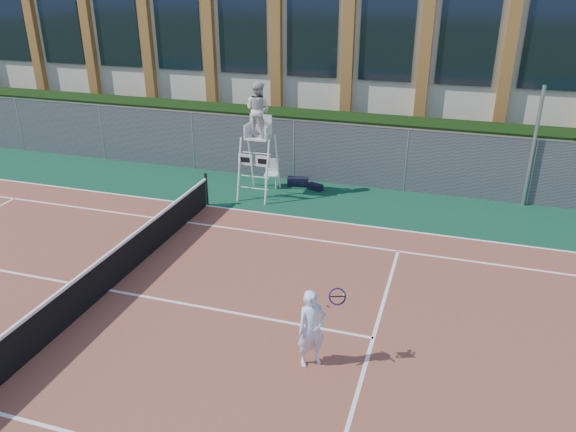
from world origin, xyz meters
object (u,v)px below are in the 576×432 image
(umpire_chair, at_px, (258,113))
(plastic_chair, at_px, (272,171))
(tennis_player, at_px, (312,328))
(steel_pole, at_px, (533,148))

(umpire_chair, bearing_deg, plastic_chair, 78.94)
(umpire_chair, bearing_deg, tennis_player, -63.66)
(umpire_chair, xyz_separation_m, plastic_chair, (0.16, 0.81, -2.24))
(tennis_player, bearing_deg, steel_pole, 65.38)
(umpire_chair, xyz_separation_m, tennis_player, (4.06, -8.21, -2.00))
(steel_pole, distance_m, umpire_chair, 8.78)
(steel_pole, xyz_separation_m, umpire_chair, (-8.58, -1.65, 0.88))
(steel_pole, relative_size, umpire_chair, 1.01)
(umpire_chair, height_order, plastic_chair, umpire_chair)
(umpire_chair, distance_m, tennis_player, 9.37)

